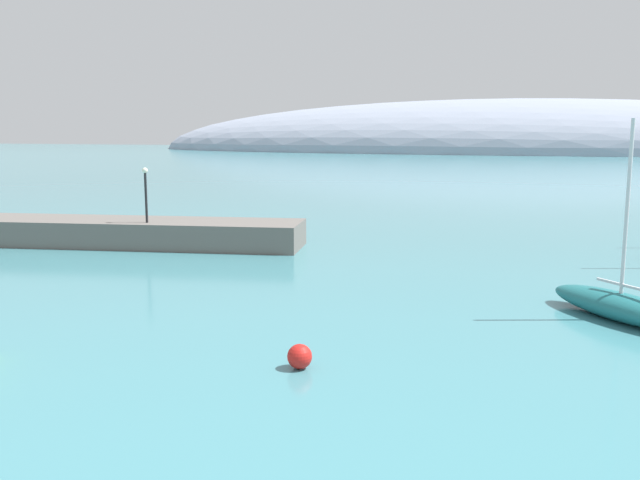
{
  "coord_description": "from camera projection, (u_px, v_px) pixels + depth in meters",
  "views": [
    {
      "loc": [
        7.35,
        -5.26,
        7.61
      ],
      "look_at": [
        -3.13,
        25.85,
        2.36
      ],
      "focal_mm": 38.85,
      "sensor_mm": 36.0,
      "label": 1
    }
  ],
  "objects": [
    {
      "name": "harbor_lamp_post",
      "position": [
        146.0,
        188.0,
        43.97
      ],
      "size": [
        0.36,
        0.36,
        3.52
      ],
      "color": "black",
      "rests_on": "breakwater_rocks"
    },
    {
      "name": "sailboat_teal_end_of_line",
      "position": [
        620.0,
        305.0,
        27.87
      ],
      "size": [
        6.17,
        6.41,
        8.05
      ],
      "rotation": [
        0.0,
        0.0,
        2.32
      ],
      "color": "#1E6B70",
      "rests_on": "water"
    },
    {
      "name": "distant_ridge",
      "position": [
        501.0,
        151.0,
        241.84
      ],
      "size": [
        260.64,
        80.75,
        36.26
      ],
      "primitive_type": "ellipsoid",
      "color": "#8E99AD",
      "rests_on": "ground"
    },
    {
      "name": "breakwater_rocks",
      "position": [
        97.0,
        232.0,
        46.25
      ],
      "size": [
        28.05,
        9.59,
        1.7
      ],
      "primitive_type": "cube",
      "rotation": [
        0.0,
        0.0,
        0.18
      ],
      "color": "#66605B",
      "rests_on": "ground"
    },
    {
      "name": "mooring_buoy_red",
      "position": [
        300.0,
        356.0,
        22.2
      ],
      "size": [
        0.81,
        0.81,
        0.81
      ],
      "primitive_type": "sphere",
      "color": "red",
      "rests_on": "water"
    }
  ]
}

